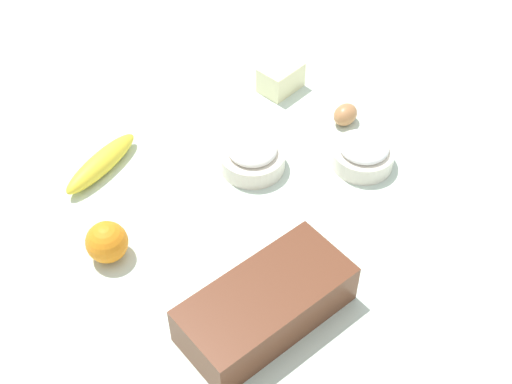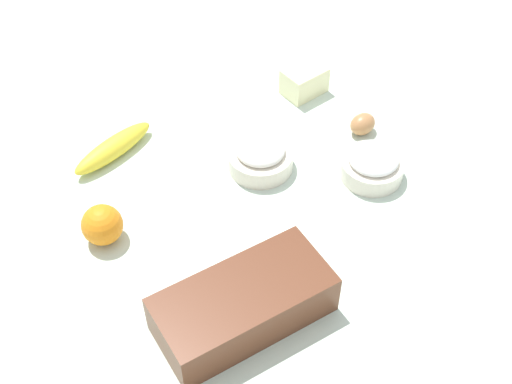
# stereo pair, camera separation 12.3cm
# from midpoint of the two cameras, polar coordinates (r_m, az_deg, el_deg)

# --- Properties ---
(ground_plane) EXTENTS (2.40, 2.40, 0.02)m
(ground_plane) POSITION_cam_midpoint_polar(r_m,az_deg,el_deg) (1.27, 2.78, -1.69)
(ground_plane) COLOR silver
(loaf_pan) EXTENTS (0.28, 0.14, 0.08)m
(loaf_pan) POSITION_cam_midpoint_polar(r_m,az_deg,el_deg) (1.08, 2.25, -9.56)
(loaf_pan) COLOR brown
(loaf_pan) RESTS_ON ground_plane
(flour_bowl) EXTENTS (0.13, 0.13, 0.06)m
(flour_bowl) POSITION_cam_midpoint_polar(r_m,az_deg,el_deg) (1.31, 3.06, 2.88)
(flour_bowl) COLOR silver
(flour_bowl) RESTS_ON ground_plane
(sugar_bowl) EXTENTS (0.12, 0.12, 0.06)m
(sugar_bowl) POSITION_cam_midpoint_polar(r_m,az_deg,el_deg) (1.32, 12.39, 2.13)
(sugar_bowl) COLOR silver
(sugar_bowl) RESTS_ON ground_plane
(banana) EXTENTS (0.19, 0.11, 0.04)m
(banana) POSITION_cam_midpoint_polar(r_m,az_deg,el_deg) (1.36, -9.37, 3.54)
(banana) COLOR yellow
(banana) RESTS_ON ground_plane
(orange_fruit) EXTENTS (0.07, 0.07, 0.07)m
(orange_fruit) POSITION_cam_midpoint_polar(r_m,az_deg,el_deg) (1.20, -9.94, -2.90)
(orange_fruit) COLOR orange
(orange_fruit) RESTS_ON ground_plane
(butter_block) EXTENTS (0.10, 0.08, 0.06)m
(butter_block) POSITION_cam_midpoint_polar(r_m,az_deg,el_deg) (1.50, 6.46, 9.13)
(butter_block) COLOR #F4EDB2
(butter_block) RESTS_ON ground_plane
(egg_near_butter) EXTENTS (0.06, 0.05, 0.04)m
(egg_near_butter) POSITION_cam_midpoint_polar(r_m,az_deg,el_deg) (1.42, 11.41, 5.49)
(egg_near_butter) COLOR #B47A4A
(egg_near_butter) RESTS_ON ground_plane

